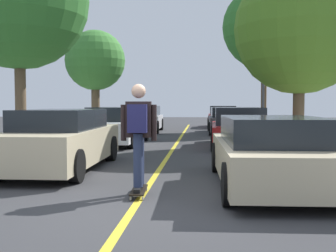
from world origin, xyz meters
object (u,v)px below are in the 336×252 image
skateboard (139,190)px  street_tree_left_nearest (19,0)px  street_tree_right_near (265,27)px  skateboarder (138,130)px  parked_car_left_nearest (61,140)px  street_tree_left_near (95,61)px  parked_car_right_far (227,120)px  parked_car_right_farthest (222,117)px  parked_car_right_nearest (271,152)px  streetlamp (264,67)px  parked_car_left_far (143,119)px  parked_car_left_near (116,126)px  parked_car_right_near (238,127)px  street_tree_right_nearest (300,29)px

skateboard → street_tree_left_nearest: bearing=130.6°
street_tree_right_near → skateboarder: size_ratio=4.41×
parked_car_left_nearest → street_tree_left_near: (-1.94, 10.53, 2.84)m
skateboarder → parked_car_right_far: bearing=81.2°
parked_car_right_farthest → skateboarder: bearing=-96.4°
parked_car_right_nearest → skateboarder: skateboarder is taller
parked_car_right_nearest → streetlamp: size_ratio=0.81×
parked_car_left_far → skateboarder: 15.49m
parked_car_right_nearest → skateboard: 2.49m
streetlamp → parked_car_left_near: bearing=-135.7°
parked_car_right_near → parked_car_left_nearest: bearing=-129.0°
parked_car_right_nearest → parked_car_right_farthest: bearing=90.0°
street_tree_left_nearest → street_tree_right_near: (8.27, 10.90, 1.08)m
parked_car_left_near → street_tree_left_nearest: size_ratio=0.73×
parked_car_left_far → parked_car_right_far: (4.39, -0.85, -0.02)m
parked_car_right_nearest → skateboarder: 2.48m
parked_car_right_far → parked_car_left_far: bearing=169.0°
parked_car_left_nearest → parked_car_left_near: size_ratio=1.01×
parked_car_right_nearest → skateboarder: (-2.25, -0.95, 0.45)m
parked_car_left_nearest → parked_car_right_farthest: (4.39, 17.36, 0.00)m
parked_car_right_nearest → streetlamp: bearing=82.7°
parked_car_left_far → street_tree_left_nearest: 11.33m
skateboarder → skateboard: bearing=92.8°
parked_car_right_nearest → street_tree_right_near: bearing=82.5°
street_tree_right_nearest → skateboard: bearing=-118.9°
parked_car_right_farthest → streetlamp: (1.75, -5.36, 2.64)m
street_tree_left_nearest → streetlamp: bearing=50.3°
parked_car_left_near → street_tree_left_nearest: street_tree_left_nearest is taller
parked_car_left_near → skateboard: size_ratio=5.28×
street_tree_left_nearest → street_tree_right_nearest: size_ratio=1.03×
parked_car_left_nearest → parked_car_left_far: 12.79m
street_tree_left_near → skateboarder: bearing=-72.6°
parked_car_left_near → streetlamp: bearing=44.3°
parked_car_left_near → skateboard: 8.82m
parked_car_right_nearest → street_tree_right_near: size_ratio=0.60×
parked_car_right_nearest → streetlamp: 13.97m
parked_car_left_nearest → skateboard: size_ratio=5.33×
street_tree_right_nearest → skateboarder: size_ratio=3.51×
parked_car_left_near → street_tree_left_nearest: bearing=-117.3°
parked_car_left_near → street_tree_left_nearest: 5.61m
parked_car_left_near → street_tree_left_near: bearing=113.3°
parked_car_right_far → skateboarder: skateboarder is taller
parked_car_right_far → street_tree_left_nearest: 12.15m
parked_car_right_nearest → parked_car_right_near: 7.03m
parked_car_left_far → street_tree_right_nearest: street_tree_right_nearest is taller
parked_car_right_near → parked_car_right_farthest: (-0.00, 11.93, -0.00)m
parked_car_right_near → parked_car_right_farthest: 11.93m
street_tree_right_near → skateboard: street_tree_right_near is taller
parked_car_left_nearest → parked_car_right_far: 12.72m
parked_car_left_nearest → street_tree_left_nearest: size_ratio=0.74×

